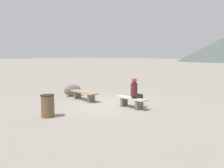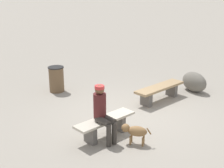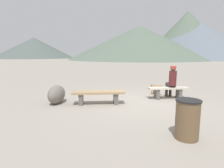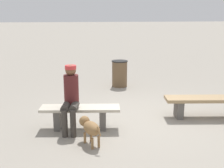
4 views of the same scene
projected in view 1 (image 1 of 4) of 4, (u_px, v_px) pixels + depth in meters
name	position (u px, v px, depth m)	size (l,w,h in m)	color
ground	(106.00, 105.00, 11.20)	(210.00, 210.00, 0.06)	gray
bench_left	(84.00, 94.00, 12.18)	(1.87, 0.80, 0.46)	#605B56
bench_right	(131.00, 101.00, 10.51)	(1.61, 0.70, 0.45)	#605B56
seated_person	(136.00, 91.00, 10.39)	(0.39, 0.61, 1.30)	#511E1E
dog	(139.00, 98.00, 11.14)	(0.37, 0.64, 0.46)	olive
trash_bin	(48.00, 106.00, 8.98)	(0.51, 0.51, 0.83)	brown
boulder	(73.00, 90.00, 13.46)	(0.96, 0.50, 0.64)	#6B665B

